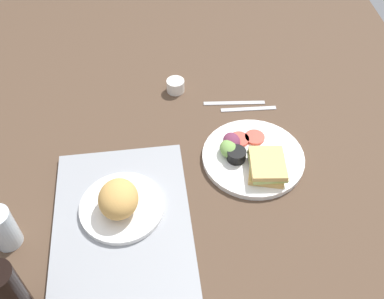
{
  "coord_description": "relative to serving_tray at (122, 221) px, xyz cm",
  "views": [
    {
      "loc": [
        -75.26,
        8.55,
        91.01
      ],
      "look_at": [
        2.0,
        3.0,
        4.0
      ],
      "focal_mm": 40.56,
      "sensor_mm": 36.0,
      "label": 1
    }
  ],
  "objects": [
    {
      "name": "plate_with_salad",
      "position": [
        17.35,
        -34.67,
        0.93
      ],
      "size": [
        27.93,
        27.93,
        5.4
      ],
      "color": "white",
      "rests_on": "ground_plane"
    },
    {
      "name": "espresso_cup",
      "position": [
        48.37,
        -15.22,
        1.2
      ],
      "size": [
        5.6,
        5.6,
        4.0
      ],
      "primitive_type": "cylinder",
      "color": "silver",
      "rests_on": "ground_plane"
    },
    {
      "name": "soda_bottle",
      "position": [
        -20.55,
        20.2,
        8.22
      ],
      "size": [
        6.4,
        6.4,
        18.04
      ],
      "primitive_type": "cylinder",
      "color": "black",
      "rests_on": "ground_plane"
    },
    {
      "name": "bread_plate_near",
      "position": [
        2.71,
        0.18,
        4.05
      ],
      "size": [
        20.76,
        20.76,
        8.95
      ],
      "color": "white",
      "rests_on": "serving_tray"
    },
    {
      "name": "knife",
      "position": [
        41.02,
        -33.08,
        -0.55
      ],
      "size": [
        2.21,
        19.04,
        0.5
      ],
      "primitive_type": "cube",
      "rotation": [
        0.0,
        0.0,
        1.53
      ],
      "color": "#B7B7BC",
      "rests_on": "ground_plane"
    },
    {
      "name": "serving_tray",
      "position": [
        0.0,
        0.0,
        0.0
      ],
      "size": [
        46.85,
        35.56,
        1.6
      ],
      "primitive_type": "cube",
      "rotation": [
        0.0,
        0.0,
        0.06
      ],
      "color": "gray",
      "rests_on": "ground_plane"
    },
    {
      "name": "ground_plane",
      "position": [
        17.21,
        -21.36,
        -2.3
      ],
      "size": [
        190.0,
        150.0,
        3.0
      ],
      "primitive_type": "cube",
      "color": "#4C3828"
    },
    {
      "name": "drinking_glass",
      "position": [
        -3.1,
        26.4,
        4.8
      ],
      "size": [
        6.21,
        6.21,
        11.2
      ],
      "primitive_type": "cylinder",
      "color": "silver",
      "rests_on": "ground_plane"
    },
    {
      "name": "fork",
      "position": [
        38.02,
        -37.08,
        -0.55
      ],
      "size": [
        1.44,
        17.0,
        0.5
      ],
      "primitive_type": "cube",
      "rotation": [
        0.0,
        0.0,
        1.57
      ],
      "color": "#B7B7BC",
      "rests_on": "ground_plane"
    }
  ]
}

